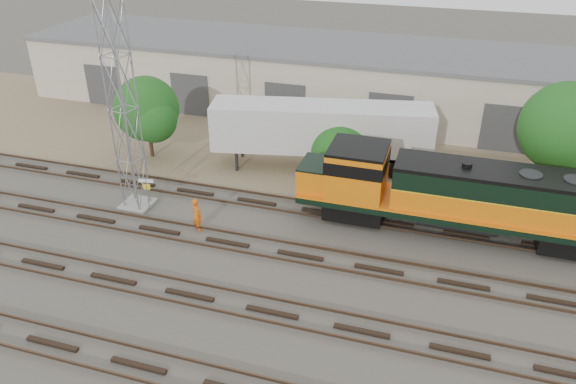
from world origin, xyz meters
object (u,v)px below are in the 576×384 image
(locomotive, at_px, (456,195))
(signal_tower, at_px, (124,113))
(semi_trailer, at_px, (327,129))
(worker, at_px, (197,215))

(locomotive, bearing_deg, signal_tower, -172.20)
(locomotive, height_order, signal_tower, signal_tower)
(locomotive, bearing_deg, semi_trailer, 145.26)
(locomotive, distance_m, semi_trailer, 10.20)
(semi_trailer, bearing_deg, worker, -128.31)
(locomotive, distance_m, worker, 13.78)
(worker, bearing_deg, signal_tower, 15.86)
(signal_tower, xyz_separation_m, worker, (4.50, -1.33, -4.80))
(locomotive, distance_m, signal_tower, 18.17)
(locomotive, height_order, semi_trailer, locomotive)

